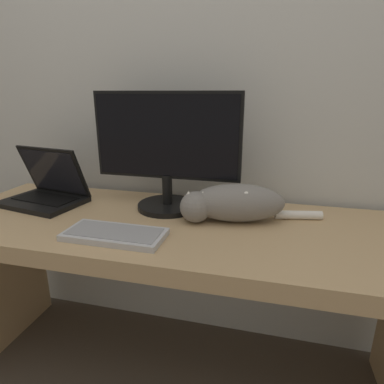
# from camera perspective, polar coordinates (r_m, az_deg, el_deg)

# --- Properties ---
(wall_back) EXTENTS (6.40, 0.06, 2.60)m
(wall_back) POSITION_cam_1_polar(r_m,az_deg,el_deg) (1.44, 0.85, 23.00)
(wall_back) COLOR silver
(wall_back) RESTS_ON ground_plane
(desk) EXTENTS (1.76, 0.62, 0.71)m
(desk) POSITION_cam_1_polar(r_m,az_deg,el_deg) (1.22, -3.34, -11.03)
(desk) COLOR tan
(desk) RESTS_ON ground_plane
(monitor) EXTENTS (0.58, 0.24, 0.45)m
(monitor) POSITION_cam_1_polar(r_m,az_deg,el_deg) (1.24, -4.56, 7.43)
(monitor) COLOR black
(monitor) RESTS_ON desk
(laptop) EXTENTS (0.35, 0.28, 0.23)m
(laptop) POSITION_cam_1_polar(r_m,az_deg,el_deg) (1.48, -24.44, 0.03)
(laptop) COLOR black
(laptop) RESTS_ON desk
(external_keyboard) EXTENTS (0.33, 0.15, 0.02)m
(external_keyboard) POSITION_cam_1_polar(r_m,az_deg,el_deg) (1.07, -13.57, -7.31)
(external_keyboard) COLOR #BCBCC1
(external_keyboard) RESTS_ON desk
(cat) EXTENTS (0.51, 0.21, 0.14)m
(cat) POSITION_cam_1_polar(r_m,az_deg,el_deg) (1.16, 7.14, -1.89)
(cat) COLOR gray
(cat) RESTS_ON desk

